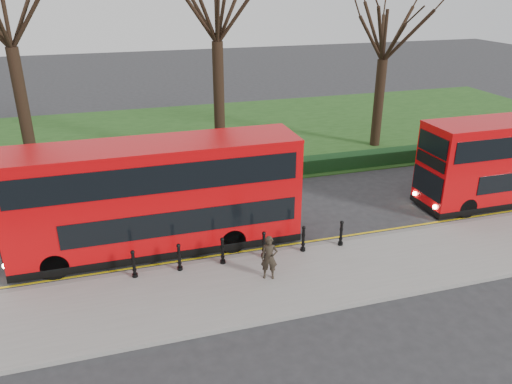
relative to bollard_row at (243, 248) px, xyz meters
name	(u,v)px	position (x,y,z in m)	size (l,w,h in m)	color
ground	(229,247)	(-0.23, 1.35, -0.65)	(120.00, 120.00, 0.00)	#28282B
pavement	(250,287)	(-0.23, -1.65, -0.57)	(60.00, 4.00, 0.15)	gray
kerb	(235,258)	(-0.23, 0.35, -0.57)	(60.00, 0.25, 0.16)	slate
grass_verge	(174,139)	(-0.23, 16.35, -0.62)	(60.00, 18.00, 0.06)	#1F4517
hedge	(197,177)	(-0.23, 8.15, -0.25)	(60.00, 0.90, 0.80)	black
yellow_line_outer	(233,256)	(-0.23, 0.65, -0.64)	(60.00, 0.10, 0.01)	yellow
yellow_line_inner	(232,253)	(-0.23, 0.85, -0.64)	(60.00, 0.10, 0.01)	yellow
tree_right	(386,29)	(11.77, 11.35, 6.40)	(6.22, 6.22, 9.71)	black
bollard_row	(243,248)	(0.00, 0.00, 0.00)	(8.02, 0.15, 1.00)	black
bus_lead	(157,198)	(-2.79, 2.03, 1.51)	(10.77, 2.48, 4.29)	#C4060A
pedestrian	(269,258)	(0.54, -1.40, 0.29)	(0.58, 0.38, 1.58)	#2D251C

